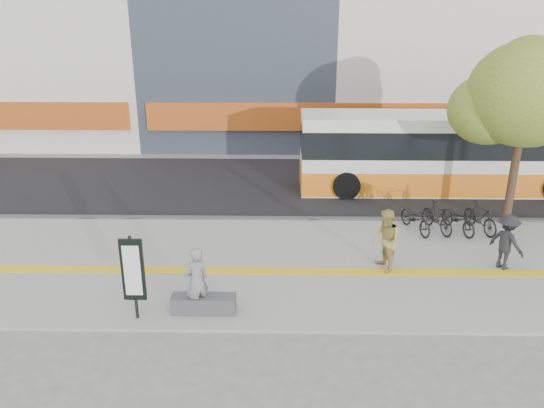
{
  "coord_description": "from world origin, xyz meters",
  "views": [
    {
      "loc": [
        -0.69,
        -12.75,
        7.32
      ],
      "look_at": [
        -0.95,
        2.0,
        1.78
      ],
      "focal_mm": 35.27,
      "sensor_mm": 36.0,
      "label": 1
    }
  ],
  "objects_px": {
    "bench": "(204,304)",
    "bus": "(445,155)",
    "signboard": "(133,271)",
    "pedestrian_tan": "(386,241)",
    "pedestrian_dark": "(507,242)",
    "seated_woman": "(196,281)",
    "street_tree": "(524,96)"
  },
  "relations": [
    {
      "from": "signboard",
      "to": "pedestrian_dark",
      "type": "distance_m",
      "value": 10.41
    },
    {
      "from": "signboard",
      "to": "pedestrian_tan",
      "type": "bearing_deg",
      "value": 22.16
    },
    {
      "from": "street_tree",
      "to": "pedestrian_dark",
      "type": "relative_size",
      "value": 3.8
    },
    {
      "from": "bench",
      "to": "pedestrian_tan",
      "type": "height_order",
      "value": "pedestrian_tan"
    },
    {
      "from": "pedestrian_tan",
      "to": "bench",
      "type": "bearing_deg",
      "value": -81.14
    },
    {
      "from": "signboard",
      "to": "pedestrian_dark",
      "type": "xyz_separation_m",
      "value": [
        10.01,
        2.83,
        -0.46
      ]
    },
    {
      "from": "bus",
      "to": "seated_woman",
      "type": "xyz_separation_m",
      "value": [
        -8.77,
        -9.7,
        -0.58
      ]
    },
    {
      "from": "bench",
      "to": "pedestrian_dark",
      "type": "height_order",
      "value": "pedestrian_dark"
    },
    {
      "from": "street_tree",
      "to": "bench",
      "type": "bearing_deg",
      "value": -148.38
    },
    {
      "from": "signboard",
      "to": "bus",
      "type": "relative_size",
      "value": 0.19
    },
    {
      "from": "bench",
      "to": "pedestrian_tan",
      "type": "bearing_deg",
      "value": 25.54
    },
    {
      "from": "bench",
      "to": "signboard",
      "type": "height_order",
      "value": "signboard"
    },
    {
      "from": "bench",
      "to": "pedestrian_tan",
      "type": "relative_size",
      "value": 0.87
    },
    {
      "from": "signboard",
      "to": "pedestrian_dark",
      "type": "relative_size",
      "value": 1.33
    },
    {
      "from": "bus",
      "to": "seated_woman",
      "type": "relative_size",
      "value": 6.71
    },
    {
      "from": "pedestrian_tan",
      "to": "pedestrian_dark",
      "type": "relative_size",
      "value": 1.11
    },
    {
      "from": "seated_woman",
      "to": "pedestrian_tan",
      "type": "relative_size",
      "value": 0.95
    },
    {
      "from": "bench",
      "to": "bus",
      "type": "distance_m",
      "value": 13.03
    },
    {
      "from": "bus",
      "to": "pedestrian_dark",
      "type": "relative_size",
      "value": 7.11
    },
    {
      "from": "bus",
      "to": "pedestrian_tan",
      "type": "bearing_deg",
      "value": -116.77
    },
    {
      "from": "bench",
      "to": "street_tree",
      "type": "height_order",
      "value": "street_tree"
    },
    {
      "from": "bench",
      "to": "street_tree",
      "type": "relative_size",
      "value": 0.25
    },
    {
      "from": "pedestrian_tan",
      "to": "bus",
      "type": "bearing_deg",
      "value": 136.55
    },
    {
      "from": "seated_woman",
      "to": "pedestrian_tan",
      "type": "bearing_deg",
      "value": 165.72
    },
    {
      "from": "signboard",
      "to": "seated_woman",
      "type": "relative_size",
      "value": 1.25
    },
    {
      "from": "bench",
      "to": "bus",
      "type": "relative_size",
      "value": 0.14
    },
    {
      "from": "bench",
      "to": "pedestrian_dark",
      "type": "relative_size",
      "value": 0.96
    },
    {
      "from": "bus",
      "to": "pedestrian_tan",
      "type": "relative_size",
      "value": 6.4
    },
    {
      "from": "signboard",
      "to": "pedestrian_dark",
      "type": "bearing_deg",
      "value": 15.8
    },
    {
      "from": "signboard",
      "to": "street_tree",
      "type": "distance_m",
      "value": 13.4
    },
    {
      "from": "bench",
      "to": "signboard",
      "type": "distance_m",
      "value": 1.94
    },
    {
      "from": "seated_woman",
      "to": "pedestrian_dark",
      "type": "xyz_separation_m",
      "value": [
        8.57,
        2.52,
        -0.05
      ]
    }
  ]
}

